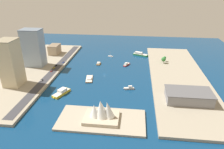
{
  "coord_description": "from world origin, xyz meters",
  "views": [
    {
      "loc": [
        -40.05,
        254.58,
        115.98
      ],
      "look_at": [
        -11.03,
        5.41,
        2.84
      ],
      "focal_mm": 33.54,
      "sensor_mm": 36.0,
      "label": 1
    }
  ],
  "objects_px": {
    "apartment_midrise_tan": "(55,49)",
    "pickup_red": "(51,71)",
    "yacht_sleek_gray": "(129,88)",
    "office_block_beige": "(11,63)",
    "tugboat_red": "(127,64)",
    "taxi_yellow_cab": "(54,68)",
    "sailboat_small_white": "(110,56)",
    "tower_tall_glass": "(33,48)",
    "barge_flat_brown": "(89,79)",
    "opera_landmark": "(101,112)",
    "suv_black": "(56,65)",
    "hatchback_blue": "(64,62)",
    "traffic_light_waterfront": "(66,59)",
    "warehouse_low_gray": "(188,96)",
    "water_taxi_orange": "(99,63)",
    "sedan_silver": "(42,80)",
    "ferry_yellow_fast": "(61,92)",
    "ferry_green_doubledeck": "(140,54)"
  },
  "relations": [
    {
      "from": "apartment_midrise_tan",
      "to": "pickup_red",
      "type": "relative_size",
      "value": 5.66
    },
    {
      "from": "yacht_sleek_gray",
      "to": "office_block_beige",
      "type": "xyz_separation_m",
      "value": [
        135.22,
        8.3,
        28.56
      ]
    },
    {
      "from": "tugboat_red",
      "to": "taxi_yellow_cab",
      "type": "height_order",
      "value": "taxi_yellow_cab"
    },
    {
      "from": "sailboat_small_white",
      "to": "tower_tall_glass",
      "type": "bearing_deg",
      "value": 29.17
    },
    {
      "from": "barge_flat_brown",
      "to": "opera_landmark",
      "type": "distance_m",
      "value": 88.96
    },
    {
      "from": "tugboat_red",
      "to": "suv_black",
      "type": "distance_m",
      "value": 103.58
    },
    {
      "from": "office_block_beige",
      "to": "opera_landmark",
      "type": "height_order",
      "value": "office_block_beige"
    },
    {
      "from": "barge_flat_brown",
      "to": "hatchback_blue",
      "type": "distance_m",
      "value": 69.01
    },
    {
      "from": "pickup_red",
      "to": "hatchback_blue",
      "type": "height_order",
      "value": "hatchback_blue"
    },
    {
      "from": "barge_flat_brown",
      "to": "tower_tall_glass",
      "type": "distance_m",
      "value": 96.58
    },
    {
      "from": "suv_black",
      "to": "traffic_light_waterfront",
      "type": "distance_m",
      "value": 21.04
    },
    {
      "from": "sailboat_small_white",
      "to": "suv_black",
      "type": "xyz_separation_m",
      "value": [
        72.74,
        56.01,
        2.85
      ]
    },
    {
      "from": "warehouse_low_gray",
      "to": "taxi_yellow_cab",
      "type": "height_order",
      "value": "warehouse_low_gray"
    },
    {
      "from": "water_taxi_orange",
      "to": "apartment_midrise_tan",
      "type": "bearing_deg",
      "value": -22.29
    },
    {
      "from": "sailboat_small_white",
      "to": "hatchback_blue",
      "type": "bearing_deg",
      "value": 32.78
    },
    {
      "from": "pickup_red",
      "to": "sedan_silver",
      "type": "height_order",
      "value": "sedan_silver"
    },
    {
      "from": "warehouse_low_gray",
      "to": "traffic_light_waterfront",
      "type": "height_order",
      "value": "warehouse_low_gray"
    },
    {
      "from": "water_taxi_orange",
      "to": "office_block_beige",
      "type": "xyz_separation_m",
      "value": [
        86.12,
        83.0,
        28.75
      ]
    },
    {
      "from": "yacht_sleek_gray",
      "to": "opera_landmark",
      "type": "xyz_separation_m",
      "value": [
        21.96,
        63.0,
        7.83
      ]
    },
    {
      "from": "tugboat_red",
      "to": "tower_tall_glass",
      "type": "relative_size",
      "value": 0.29
    },
    {
      "from": "pickup_red",
      "to": "taxi_yellow_cab",
      "type": "height_order",
      "value": "taxi_yellow_cab"
    },
    {
      "from": "warehouse_low_gray",
      "to": "pickup_red",
      "type": "relative_size",
      "value": 10.9
    },
    {
      "from": "tower_tall_glass",
      "to": "office_block_beige",
      "type": "xyz_separation_m",
      "value": [
        -2.7,
        61.74,
        0.9
      ]
    },
    {
      "from": "water_taxi_orange",
      "to": "ferry_yellow_fast",
      "type": "distance_m",
      "value": 98.09
    },
    {
      "from": "yacht_sleek_gray",
      "to": "warehouse_low_gray",
      "type": "bearing_deg",
      "value": 159.61
    },
    {
      "from": "tugboat_red",
      "to": "tower_tall_glass",
      "type": "height_order",
      "value": "tower_tall_glass"
    },
    {
      "from": "office_block_beige",
      "to": "taxi_yellow_cab",
      "type": "distance_m",
      "value": 65.79
    },
    {
      "from": "tugboat_red",
      "to": "apartment_midrise_tan",
      "type": "distance_m",
      "value": 127.45
    },
    {
      "from": "tower_tall_glass",
      "to": "suv_black",
      "type": "bearing_deg",
      "value": -177.73
    },
    {
      "from": "barge_flat_brown",
      "to": "opera_landmark",
      "type": "relative_size",
      "value": 0.73
    },
    {
      "from": "yacht_sleek_gray",
      "to": "tugboat_red",
      "type": "distance_m",
      "value": 75.62
    },
    {
      "from": "sailboat_small_white",
      "to": "traffic_light_waterfront",
      "type": "distance_m",
      "value": 73.59
    },
    {
      "from": "traffic_light_waterfront",
      "to": "tower_tall_glass",
      "type": "bearing_deg",
      "value": 26.18
    },
    {
      "from": "warehouse_low_gray",
      "to": "suv_black",
      "type": "height_order",
      "value": "warehouse_low_gray"
    },
    {
      "from": "barge_flat_brown",
      "to": "tower_tall_glass",
      "type": "bearing_deg",
      "value": -20.92
    },
    {
      "from": "sailboat_small_white",
      "to": "office_block_beige",
      "type": "relative_size",
      "value": 0.2
    },
    {
      "from": "tugboat_red",
      "to": "office_block_beige",
      "type": "xyz_separation_m",
      "value": [
        128.47,
        83.62,
        28.55
      ]
    },
    {
      "from": "water_taxi_orange",
      "to": "ferry_yellow_fast",
      "type": "xyz_separation_m",
      "value": [
        25.16,
        94.81,
        0.86
      ]
    },
    {
      "from": "ferry_yellow_fast",
      "to": "traffic_light_waterfront",
      "type": "distance_m",
      "value": 96.19
    },
    {
      "from": "sedan_silver",
      "to": "suv_black",
      "type": "distance_m",
      "value": 49.94
    },
    {
      "from": "tower_tall_glass",
      "to": "apartment_midrise_tan",
      "type": "height_order",
      "value": "tower_tall_glass"
    },
    {
      "from": "water_taxi_orange",
      "to": "sedan_silver",
      "type": "height_order",
      "value": "sedan_silver"
    },
    {
      "from": "sedan_silver",
      "to": "hatchback_blue",
      "type": "bearing_deg",
      "value": -95.84
    },
    {
      "from": "ferry_yellow_fast",
      "to": "taxi_yellow_cab",
      "type": "distance_m",
      "value": 73.75
    },
    {
      "from": "sedan_silver",
      "to": "tugboat_red",
      "type": "bearing_deg",
      "value": -145.07
    },
    {
      "from": "ferry_yellow_fast",
      "to": "warehouse_low_gray",
      "type": "relative_size",
      "value": 0.53
    },
    {
      "from": "office_block_beige",
      "to": "traffic_light_waterfront",
      "type": "relative_size",
      "value": 8.38
    },
    {
      "from": "ferry_green_doubledeck",
      "to": "apartment_midrise_tan",
      "type": "distance_m",
      "value": 144.2
    },
    {
      "from": "water_taxi_orange",
      "to": "sailboat_small_white",
      "type": "bearing_deg",
      "value": -110.75
    },
    {
      "from": "sedan_silver",
      "to": "suv_black",
      "type": "bearing_deg",
      "value": -89.62
    }
  ]
}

